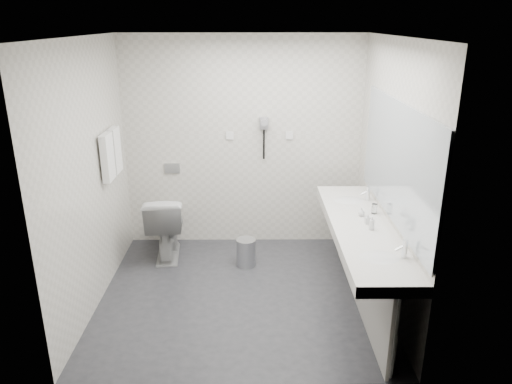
{
  "coord_description": "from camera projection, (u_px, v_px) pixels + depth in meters",
  "views": [
    {
      "loc": [
        0.12,
        -4.31,
        2.64
      ],
      "look_at": [
        0.15,
        0.15,
        1.05
      ],
      "focal_mm": 34.11,
      "sensor_mm": 36.0,
      "label": 1
    }
  ],
  "objects": [
    {
      "name": "vanity_post_far",
      "position": [
        345.0,
        227.0,
        5.61
      ],
      "size": [
        0.06,
        0.06,
        0.75
      ],
      "primitive_type": "cylinder",
      "color": "silver",
      "rests_on": "floor"
    },
    {
      "name": "flush_plate",
      "position": [
        172.0,
        168.0,
        5.83
      ],
      "size": [
        0.18,
        0.02,
        0.12
      ],
      "primitive_type": "cube",
      "color": "#B2B5BA",
      "rests_on": "wall_back"
    },
    {
      "name": "faucet_near",
      "position": [
        405.0,
        249.0,
        3.84
      ],
      "size": [
        0.04,
        0.04,
        0.15
      ],
      "primitive_type": "cylinder",
      "color": "silver",
      "rests_on": "vanity_counter"
    },
    {
      "name": "glass_left",
      "position": [
        374.0,
        209.0,
        4.72
      ],
      "size": [
        0.07,
        0.07,
        0.1
      ],
      "primitive_type": "cylinder",
      "rotation": [
        0.0,
        0.0,
        0.41
      ],
      "color": "silver",
      "rests_on": "vanity_counter"
    },
    {
      "name": "wall_left",
      "position": [
        90.0,
        178.0,
        4.51
      ],
      "size": [
        0.0,
        2.6,
        2.6
      ],
      "primitive_type": "plane",
      "rotation": [
        1.57,
        0.0,
        1.57
      ],
      "color": "beige",
      "rests_on": "floor"
    },
    {
      "name": "switch_plate_a",
      "position": [
        230.0,
        136.0,
        5.7
      ],
      "size": [
        0.09,
        0.02,
        0.09
      ],
      "primitive_type": "cube",
      "color": "silver",
      "rests_on": "wall_back"
    },
    {
      "name": "vanity_counter",
      "position": [
        362.0,
        230.0,
        4.49
      ],
      "size": [
        0.55,
        2.2,
        0.1
      ],
      "primitive_type": "cube",
      "color": "silver",
      "rests_on": "floor"
    },
    {
      "name": "towel_rail",
      "position": [
        108.0,
        133.0,
        4.93
      ],
      "size": [
        0.02,
        0.62,
        0.02
      ],
      "primitive_type": "cylinder",
      "rotation": [
        1.57,
        0.0,
        0.0
      ],
      "color": "silver",
      "rests_on": "wall_left"
    },
    {
      "name": "bin_lid",
      "position": [
        246.0,
        240.0,
        5.42
      ],
      "size": [
        0.22,
        0.22,
        0.02
      ],
      "primitive_type": "cylinder",
      "color": "#B2B5BA",
      "rests_on": "pedal_bin"
    },
    {
      "name": "dryer_cradle",
      "position": [
        264.0,
        123.0,
        5.64
      ],
      "size": [
        0.1,
        0.04,
        0.14
      ],
      "primitive_type": "cube",
      "color": "gray",
      "rests_on": "wall_back"
    },
    {
      "name": "faucet_far",
      "position": [
        368.0,
        193.0,
        5.06
      ],
      "size": [
        0.04,
        0.04,
        0.15
      ],
      "primitive_type": "cylinder",
      "color": "silver",
      "rests_on": "vanity_counter"
    },
    {
      "name": "mirror",
      "position": [
        396.0,
        162.0,
        4.27
      ],
      "size": [
        0.02,
        2.2,
        1.05
      ],
      "primitive_type": "cube",
      "color": "#B2BCC6",
      "rests_on": "wall_right"
    },
    {
      "name": "dryer_barrel",
      "position": [
        264.0,
        122.0,
        5.56
      ],
      "size": [
        0.08,
        0.14,
        0.08
      ],
      "primitive_type": "cylinder",
      "rotation": [
        1.57,
        0.0,
        0.0
      ],
      "color": "gray",
      "rests_on": "dryer_cradle"
    },
    {
      "name": "vanity_post_near",
      "position": [
        394.0,
        338.0,
        3.65
      ],
      "size": [
        0.06,
        0.06,
        0.75
      ],
      "primitive_type": "cylinder",
      "color": "silver",
      "rests_on": "floor"
    },
    {
      "name": "wall_front",
      "position": [
        235.0,
        236.0,
        3.3
      ],
      "size": [
        2.8,
        0.0,
        2.8
      ],
      "primitive_type": "plane",
      "rotation": [
        -1.57,
        0.0,
        0.0
      ],
      "color": "beige",
      "rests_on": "floor"
    },
    {
      "name": "basin_far",
      "position": [
        349.0,
        202.0,
        5.09
      ],
      "size": [
        0.4,
        0.31,
        0.05
      ],
      "primitive_type": "ellipsoid",
      "color": "silver",
      "rests_on": "vanity_counter"
    },
    {
      "name": "soap_bottle_b",
      "position": [
        361.0,
        212.0,
        4.67
      ],
      "size": [
        0.09,
        0.09,
        0.08
      ],
      "primitive_type": "imported",
      "rotation": [
        0.0,
        0.0,
        -0.79
      ],
      "color": "silver",
      "rests_on": "vanity_counter"
    },
    {
      "name": "towel_far",
      "position": [
        115.0,
        150.0,
        5.14
      ],
      "size": [
        0.07,
        0.24,
        0.48
      ],
      "primitive_type": "cube",
      "color": "white",
      "rests_on": "towel_rail"
    },
    {
      "name": "towel_near",
      "position": [
        107.0,
        157.0,
        4.87
      ],
      "size": [
        0.07,
        0.24,
        0.48
      ],
      "primitive_type": "cube",
      "color": "white",
      "rests_on": "towel_rail"
    },
    {
      "name": "pedal_bin",
      "position": [
        246.0,
        253.0,
        5.48
      ],
      "size": [
        0.24,
        0.24,
        0.31
      ],
      "primitive_type": "cylinder",
      "rotation": [
        0.0,
        0.0,
        0.09
      ],
      "color": "#B2B5BA",
      "rests_on": "floor"
    },
    {
      "name": "toilet",
      "position": [
        166.0,
        225.0,
        5.64
      ],
      "size": [
        0.49,
        0.79,
        0.77
      ],
      "primitive_type": "imported",
      "rotation": [
        0.0,
        0.0,
        3.23
      ],
      "color": "silver",
      "rests_on": "floor"
    },
    {
      "name": "dryer_cord",
      "position": [
        264.0,
        144.0,
        5.71
      ],
      "size": [
        0.02,
        0.02,
        0.35
      ],
      "primitive_type": "cylinder",
      "color": "black",
      "rests_on": "dryer_cradle"
    },
    {
      "name": "soap_bottle_a",
      "position": [
        368.0,
        219.0,
        4.48
      ],
      "size": [
        0.05,
        0.05,
        0.1
      ],
      "primitive_type": "imported",
      "rotation": [
        0.0,
        0.0,
        0.14
      ],
      "color": "silver",
      "rests_on": "vanity_counter"
    },
    {
      "name": "wall_right",
      "position": [
        390.0,
        177.0,
        4.53
      ],
      "size": [
        0.0,
        2.6,
        2.6
      ],
      "primitive_type": "plane",
      "rotation": [
        1.57,
        0.0,
        -1.57
      ],
      "color": "beige",
      "rests_on": "floor"
    },
    {
      "name": "ceiling",
      "position": [
        238.0,
        36.0,
        4.1
      ],
      "size": [
        2.8,
        2.8,
        0.0
      ],
      "primitive_type": "plane",
      "rotation": [
        3.14,
        0.0,
        0.0
      ],
      "color": "silver",
      "rests_on": "wall_back"
    },
    {
      "name": "vanity_panel",
      "position": [
        361.0,
        271.0,
        4.63
      ],
      "size": [
        0.03,
        2.15,
        0.75
      ],
      "primitive_type": "cube",
      "color": "gray",
      "rests_on": "floor"
    },
    {
      "name": "soap_bottle_c",
      "position": [
        372.0,
        223.0,
        4.35
      ],
      "size": [
        0.06,
        0.06,
        0.13
      ],
      "primitive_type": "imported",
      "rotation": [
        0.0,
        0.0,
        -0.26
      ],
      "color": "silver",
      "rests_on": "vanity_counter"
    },
    {
      "name": "switch_plate_b",
      "position": [
        289.0,
        135.0,
        5.71
      ],
      "size": [
        0.09,
        0.02,
        0.09
      ],
      "primitive_type": "cube",
      "color": "silver",
      "rests_on": "wall_back"
    },
    {
      "name": "floor",
      "position": [
        241.0,
        294.0,
        4.94
      ],
      "size": [
        2.8,
        2.8,
        0.0
      ],
      "primitive_type": "plane",
      "color": "#28282D",
      "rests_on": "ground"
    },
    {
      "name": "wall_back",
      "position": [
        243.0,
        144.0,
        5.75
      ],
      "size": [
        2.8,
        0.0,
        2.8
      ],
      "primitive_type": "plane",
      "rotation": [
        1.57,
        0.0,
        0.0
      ],
      "color": "beige",
      "rests_on": "floor"
    },
    {
      "name": "basin_near",
      "position": [
        379.0,
        259.0,
        3.87
      ],
      "size": [
        0.4,
        0.31,
        0.05
      ],
      "primitive_type": "ellipsoid",
      "color": "silver",
      "rests_on": "vanity_counter"
    }
  ]
}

